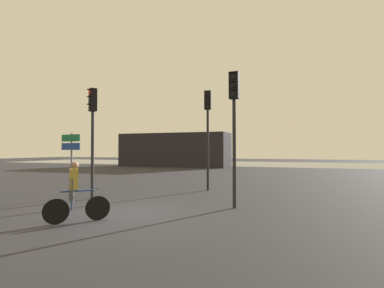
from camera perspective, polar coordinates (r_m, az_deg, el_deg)
name	(u,v)px	position (r m, az deg, el deg)	size (l,w,h in m)	color
ground_plane	(118,215)	(9.39, -13.84, -12.96)	(120.00, 120.00, 0.00)	#28282D
water_strip	(263,164)	(43.14, 13.30, -3.71)	(80.00, 16.00, 0.01)	slate
distant_building	(174,150)	(35.75, -3.37, -1.13)	(13.01, 4.00, 3.91)	black
traffic_light_near_left	(93,122)	(12.48, -18.42, 4.00)	(0.40, 0.42, 4.36)	black
traffic_light_center	(208,121)	(14.40, 3.02, 4.31)	(0.36, 0.37, 4.78)	black
traffic_light_near_right	(234,113)	(10.12, 8.03, 5.79)	(0.32, 0.34, 4.54)	black
direction_sign_post	(71,153)	(12.90, -22.05, -1.66)	(1.09, 0.24, 2.60)	slate
cyclist	(75,191)	(8.64, -21.38, -8.42)	(1.19, 1.28, 1.62)	black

